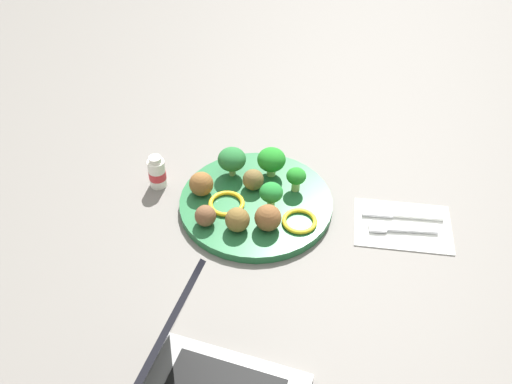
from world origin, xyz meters
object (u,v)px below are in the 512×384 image
(broccoli_floret_front_right, at_px, (271,193))
(meatball_back_right, at_px, (253,180))
(meatball_near_rim, at_px, (237,220))
(pepper_ring_front_right, at_px, (227,204))
(fork, at_px, (399,229))
(broccoli_floret_back_left, at_px, (271,160))
(yogurt_bottle, at_px, (157,173))
(broccoli_floret_center, at_px, (296,177))
(meatball_back_left, at_px, (205,216))
(plate, at_px, (256,203))
(meatball_mid_right, at_px, (201,185))
(broccoli_floret_front_left, at_px, (232,159))
(pepper_ring_back_right, at_px, (299,221))
(meatball_mid_left, at_px, (268,218))
(napkin, at_px, (403,224))
(knife, at_px, (399,214))

(broccoli_floret_front_right, relative_size, meatball_back_right, 1.28)
(meatball_near_rim, bearing_deg, meatball_back_right, -92.99)
(pepper_ring_front_right, height_order, fork, pepper_ring_front_right)
(broccoli_floret_back_left, relative_size, yogurt_bottle, 0.87)
(broccoli_floret_center, xyz_separation_m, meatball_near_rim, (0.08, 0.12, -0.01))
(fork, bearing_deg, meatball_near_rim, 12.70)
(meatball_back_right, distance_m, meatball_back_left, 0.13)
(meatball_near_rim, bearing_deg, yogurt_bottle, -29.64)
(plate, distance_m, broccoli_floret_center, 0.09)
(meatball_mid_right, bearing_deg, broccoli_floret_front_left, -123.49)
(pepper_ring_back_right, bearing_deg, meatball_back_right, -37.63)
(meatball_mid_right, distance_m, fork, 0.36)
(meatball_mid_left, bearing_deg, broccoli_floret_front_right, -85.91)
(broccoli_floret_front_left, distance_m, meatball_back_left, 0.14)
(meatball_mid_right, bearing_deg, meatball_back_left, 110.50)
(broccoli_floret_back_left, xyz_separation_m, fork, (-0.24, 0.09, -0.04))
(napkin, xyz_separation_m, yogurt_bottle, (0.46, -0.02, 0.03))
(plate, xyz_separation_m, fork, (-0.26, 0.01, -0.00))
(plate, height_order, meatball_mid_right, meatball_mid_right)
(meatball_mid_left, height_order, meatball_near_rim, meatball_mid_left)
(meatball_near_rim, height_order, knife, meatball_near_rim)
(meatball_back_right, height_order, pepper_ring_front_right, meatball_back_right)
(broccoli_floret_front_right, bearing_deg, pepper_ring_front_right, 9.06)
(pepper_ring_front_right, distance_m, knife, 0.31)
(napkin, relative_size, knife, 1.17)
(broccoli_floret_center, bearing_deg, broccoli_floret_front_right, 55.61)
(broccoli_floret_back_left, bearing_deg, napkin, 163.87)
(broccoli_floret_back_left, distance_m, meatball_back_left, 0.18)
(fork, bearing_deg, yogurt_bottle, -4.88)
(broccoli_floret_center, distance_m, yogurt_bottle, 0.26)
(broccoli_floret_center, height_order, broccoli_floret_back_left, broccoli_floret_back_left)
(pepper_ring_front_right, xyz_separation_m, yogurt_bottle, (0.15, -0.05, 0.01))
(meatball_near_rim, bearing_deg, broccoli_floret_front_left, -73.67)
(pepper_ring_front_right, bearing_deg, plate, -154.80)
(pepper_ring_front_right, bearing_deg, napkin, -175.04)
(broccoli_floret_front_left, height_order, meatball_near_rim, broccoli_floret_front_left)
(broccoli_floret_front_left, relative_size, pepper_ring_front_right, 0.88)
(meatball_mid_left, xyz_separation_m, yogurt_bottle, (0.23, -0.09, -0.01))
(plate, bearing_deg, meatball_back_right, -70.32)
(meatball_mid_left, xyz_separation_m, meatball_back_left, (0.11, 0.01, -0.00))
(plate, relative_size, broccoli_floret_front_right, 5.53)
(meatball_mid_left, relative_size, meatball_back_right, 1.18)
(napkin, distance_m, fork, 0.02)
(meatball_back_right, bearing_deg, broccoli_floret_center, -172.22)
(broccoli_floret_front_right, bearing_deg, meatball_mid_right, -3.78)
(pepper_ring_front_right, bearing_deg, knife, -171.71)
(plate, height_order, meatball_near_rim, meatball_near_rim)
(broccoli_floret_front_left, xyz_separation_m, meatball_near_rim, (-0.04, 0.14, -0.01))
(meatball_back_left, xyz_separation_m, yogurt_bottle, (0.12, -0.10, -0.00))
(meatball_near_rim, bearing_deg, meatball_back_left, -1.54)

